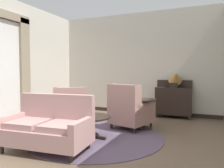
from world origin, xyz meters
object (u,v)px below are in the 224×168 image
settee (48,127)px  gramophone (175,78)px  armchair_near_sideboard (129,111)px  porcelain_vase (88,109)px  armchair_far_left (70,108)px  sideboard (173,101)px  side_table (144,111)px  coffee_table (91,120)px

settee → gramophone: size_ratio=2.69×
armchair_near_sideboard → gramophone: gramophone is taller
porcelain_vase → armchair_far_left: size_ratio=0.32×
sideboard → side_table: bearing=-106.2°
side_table → gramophone: gramophone is taller
gramophone → porcelain_vase: bearing=-117.8°
settee → coffee_table: bearing=63.4°
settee → sideboard: bearing=60.6°
coffee_table → settee: size_ratio=0.53×
porcelain_vase → side_table: 1.46m
coffee_table → side_table: 1.40m
armchair_far_left → side_table: size_ratio=1.59×
armchair_far_left → side_table: (1.92, 0.27, 0.01)m
side_table → coffee_table: bearing=-126.8°
porcelain_vase → armchair_near_sideboard: (0.56, 1.03, -0.17)m
sideboard → gramophone: bearing=-61.0°
settee → porcelain_vase: bearing=65.9°
porcelain_vase → armchair_near_sideboard: bearing=61.4°
armchair_near_sideboard → armchair_far_left: bearing=23.5°
porcelain_vase → armchair_far_left: 1.36m
sideboard → coffee_table: bearing=-115.4°
side_table → porcelain_vase: bearing=-128.0°
settee → sideboard: sideboard is taller
settee → armchair_far_left: size_ratio=1.36×
settee → gramophone: 4.05m
settee → sideboard: size_ratio=1.39×
coffee_table → settee: 0.97m
armchair_near_sideboard → sideboard: sideboard is taller
porcelain_vase → armchair_near_sideboard: armchair_near_sideboard is taller
coffee_table → gramophone: (1.37, 2.68, 0.83)m
armchair_near_sideboard → gramophone: 2.03m
porcelain_vase → sideboard: bearing=63.8°
coffee_table → settee: (-0.36, -0.90, 0.03)m
sideboard → armchair_far_left: bearing=-141.4°
porcelain_vase → armchair_far_left: (-1.04, 0.87, -0.19)m
porcelain_vase → gramophone: size_ratio=0.64×
porcelain_vase → armchair_far_left: armchair_far_left is taller
side_table → sideboard: sideboard is taller
armchair_far_left → settee: bearing=73.2°
settee → gramophone: (1.73, 3.58, 0.80)m
armchair_far_left → coffee_table: bearing=102.6°
armchair_far_left → sideboard: (2.41, 1.92, 0.09)m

